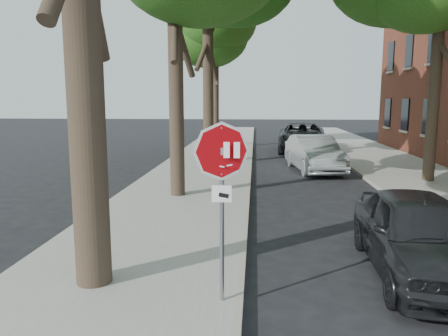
# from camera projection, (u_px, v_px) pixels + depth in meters

# --- Properties ---
(ground) EXTENTS (120.00, 120.00, 0.00)m
(ground) POSITION_uv_depth(u_px,v_px,m) (270.00, 309.00, 6.36)
(ground) COLOR black
(ground) RESTS_ON ground
(sidewalk_left) EXTENTS (4.00, 55.00, 0.12)m
(sidewalk_left) POSITION_uv_depth(u_px,v_px,m) (201.00, 170.00, 18.35)
(sidewalk_left) COLOR gray
(sidewalk_left) RESTS_ON ground
(sidewalk_right) EXTENTS (4.00, 55.00, 0.12)m
(sidewalk_right) POSITION_uv_depth(u_px,v_px,m) (408.00, 173.00, 17.75)
(sidewalk_right) COLOR gray
(sidewalk_right) RESTS_ON ground
(curb_left) EXTENTS (0.12, 55.00, 0.13)m
(curb_left) POSITION_uv_depth(u_px,v_px,m) (250.00, 171.00, 18.20)
(curb_left) COLOR #9E9384
(curb_left) RESTS_ON ground
(curb_right) EXTENTS (0.12, 55.00, 0.13)m
(curb_right) POSITION_uv_depth(u_px,v_px,m) (357.00, 172.00, 17.89)
(curb_right) COLOR #9E9384
(curb_right) RESTS_ON ground
(stop_sign) EXTENTS (0.76, 0.34, 2.61)m
(stop_sign) POSITION_uv_depth(u_px,v_px,m) (222.00, 178.00, 6.08)
(stop_sign) COLOR gray
(stop_sign) RESTS_ON sidewalk_left
(tree_far) EXTENTS (5.29, 4.91, 9.33)m
(tree_far) POSITION_uv_depth(u_px,v_px,m) (215.00, 29.00, 26.22)
(tree_far) COLOR black
(tree_far) RESTS_ON sidewalk_left
(car_a) EXTENTS (1.92, 4.32, 1.45)m
(car_a) POSITION_uv_depth(u_px,v_px,m) (419.00, 234.00, 7.54)
(car_a) COLOR black
(car_a) RESTS_ON ground
(car_b) EXTENTS (2.20, 4.74, 1.50)m
(car_b) POSITION_uv_depth(u_px,v_px,m) (314.00, 154.00, 18.37)
(car_b) COLOR #A1A5A9
(car_b) RESTS_ON ground
(car_d) EXTENTS (3.17, 6.21, 1.68)m
(car_d) POSITION_uv_depth(u_px,v_px,m) (303.00, 137.00, 25.22)
(car_d) COLOR black
(car_d) RESTS_ON ground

